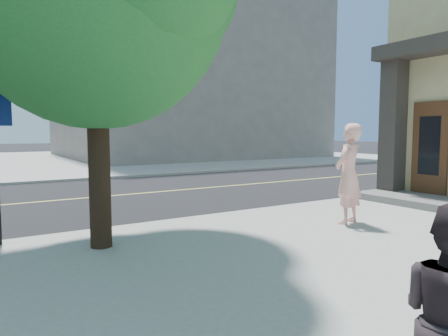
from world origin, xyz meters
TOP-DOWN VIEW (x-y plane):
  - ground at (0.00, 0.00)m, footprint 140.00×140.00m
  - road_ew at (0.00, 4.50)m, footprint 140.00×9.00m
  - sidewalk_ne at (13.50, 21.50)m, footprint 29.00×25.00m
  - filler_ne at (14.00, 22.00)m, footprint 18.00×16.00m
  - man_on_phone at (5.80, -2.29)m, footprint 0.86×0.69m

SIDE VIEW (x-z plane):
  - ground at x=0.00m, z-range 0.00..0.00m
  - road_ew at x=0.00m, z-range 0.00..0.01m
  - sidewalk_ne at x=13.50m, z-range 0.00..0.12m
  - man_on_phone at x=5.80m, z-range 0.12..2.17m
  - filler_ne at x=14.00m, z-range 0.12..14.12m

